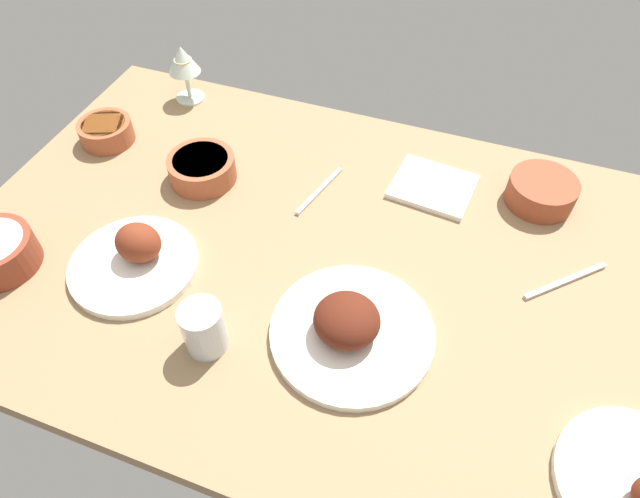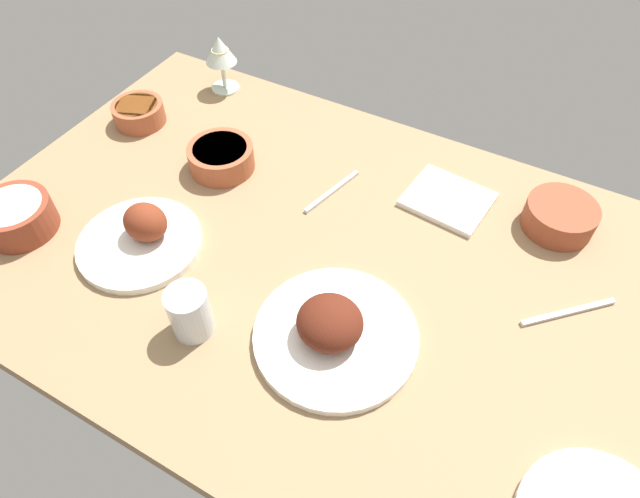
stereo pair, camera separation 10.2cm
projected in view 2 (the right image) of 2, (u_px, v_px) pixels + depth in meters
dining_table at (320, 263)px, 105.37cm from camera, size 140.00×90.00×4.00cm
plate_center_main at (142, 236)px, 104.13cm from camera, size 23.55×23.55×8.61cm
plate_far_side at (333, 330)px, 90.27cm from camera, size 27.62×27.62×8.52cm
bowl_soup at (139, 112)px, 128.79cm from camera, size 11.86×11.86×4.92cm
bowl_potatoes at (560, 216)px, 106.47cm from camera, size 13.67×13.67×5.57cm
bowl_cream at (16, 216)px, 105.83cm from camera, size 14.08×14.08×6.45cm
bowl_pasta at (221, 157)px, 118.00cm from camera, size 14.08×14.08×5.43cm
wine_glass at (220, 53)px, 132.29cm from camera, size 7.60×7.60×14.00cm
water_tumbler at (190, 312)px, 89.89cm from camera, size 7.00×7.00×9.48cm
folded_napkin at (448, 199)px, 112.86cm from camera, size 17.67×15.55×1.20cm
fork_loose at (332, 191)px, 114.69cm from camera, size 4.77×15.90×0.80cm
spoon_loose at (568, 312)px, 95.10cm from camera, size 13.60×13.24×0.80cm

